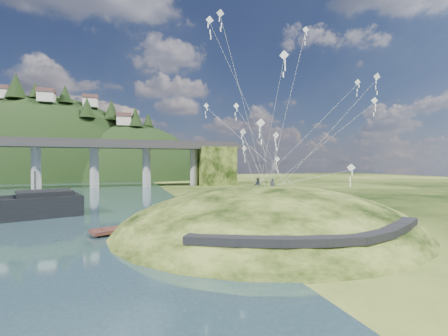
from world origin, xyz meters
name	(u,v)px	position (x,y,z in m)	size (l,w,h in m)	color
ground	(205,239)	(0.00, 0.00, 0.00)	(320.00, 320.00, 0.00)	black
grass_hill	(268,242)	(8.00, 2.00, -1.50)	(36.00, 32.00, 13.00)	black
footpath	(330,235)	(7.46, -9.74, 2.08)	(22.29, 5.84, 0.83)	black
bridge	(58,156)	(-26.46, 70.07, 9.70)	(160.00, 11.00, 15.00)	#2D2B2B
far_ridge	(40,197)	(-43.58, 122.17, -7.44)	(153.00, 70.00, 94.50)	black
wooden_dock	(156,224)	(-4.13, 6.75, 0.46)	(14.34, 7.34, 1.04)	#371B16
kite_flyers	(262,178)	(8.01, 3.68, 5.83)	(1.46, 3.63, 1.81)	#23282F
kite_swarm	(278,106)	(9.42, 2.19, 14.23)	(18.66, 17.30, 20.94)	silver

